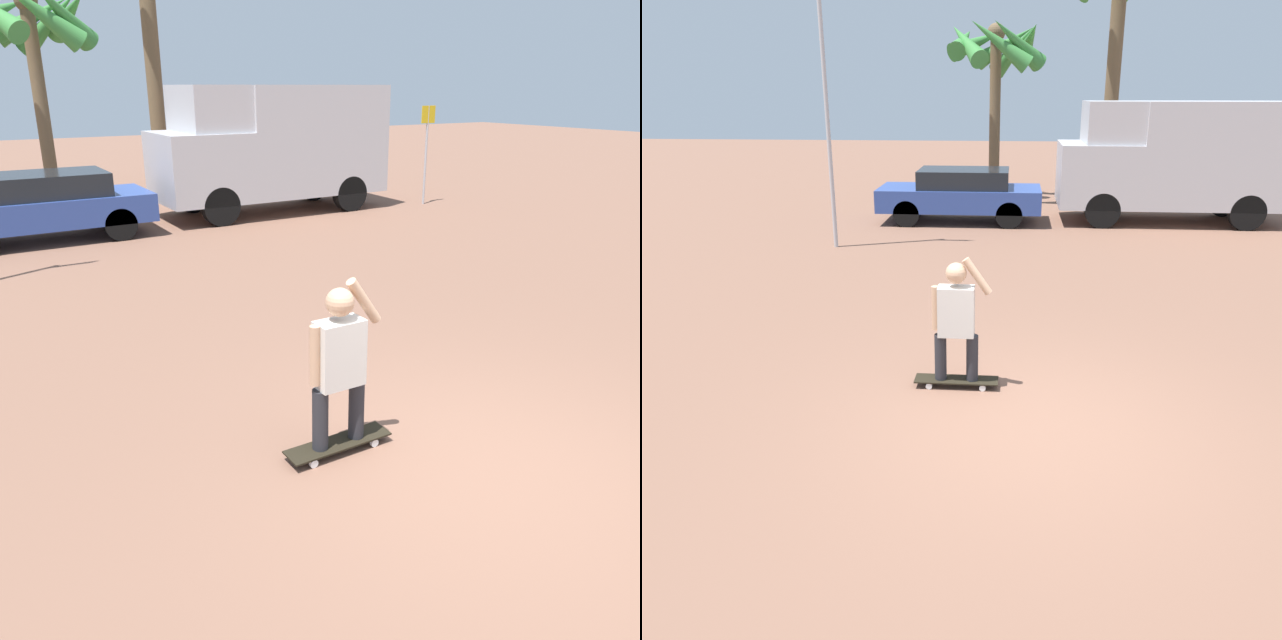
# 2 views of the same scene
# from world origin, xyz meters

# --- Properties ---
(ground_plane) EXTENTS (80.00, 80.00, 0.00)m
(ground_plane) POSITION_xyz_m (0.00, 0.00, 0.00)
(ground_plane) COLOR brown
(skateboard) EXTENTS (0.99, 0.25, 0.09)m
(skateboard) POSITION_xyz_m (-0.94, 0.94, 0.08)
(skateboard) COLOR black
(skateboard) RESTS_ON ground_plane
(person_skateboarder) EXTENTS (0.69, 0.24, 1.49)m
(person_skateboarder) POSITION_xyz_m (-0.94, 0.94, 0.90)
(person_skateboarder) COLOR #28282D
(person_skateboarder) RESTS_ON skateboard
(camper_van) EXTENTS (5.77, 2.18, 3.07)m
(camper_van) POSITION_xyz_m (3.85, 11.35, 1.68)
(camper_van) COLOR black
(camper_van) RESTS_ON ground_plane
(parked_car_blue) EXTENTS (4.26, 1.77, 1.39)m
(parked_car_blue) POSITION_xyz_m (-1.72, 10.90, 0.75)
(parked_car_blue) COLOR black
(parked_car_blue) RESTS_ON ground_plane
(palm_tree_center_background) EXTENTS (3.18, 3.25, 5.41)m
(palm_tree_center_background) POSITION_xyz_m (-0.96, 14.61, 4.45)
(palm_tree_center_background) COLOR brown
(palm_tree_center_background) RESTS_ON ground_plane
(flagpole) EXTENTS (0.89, 0.12, 7.24)m
(flagpole) POSITION_xyz_m (-4.24, 7.78, 4.03)
(flagpole) COLOR #B7B7BC
(flagpole) RESTS_ON ground_plane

